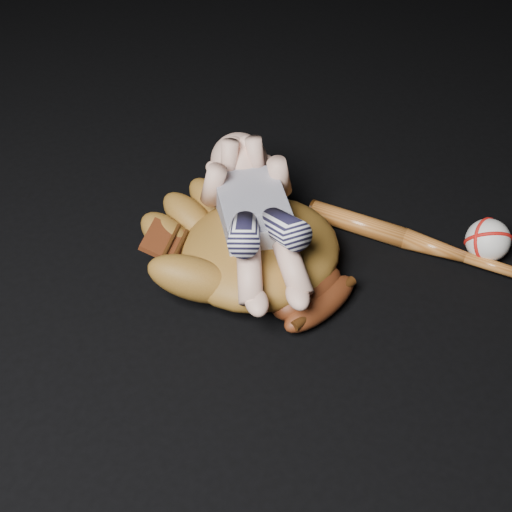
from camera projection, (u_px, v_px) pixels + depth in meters
name	position (u px, v px, depth m)	size (l,w,h in m)	color
baseball_glove	(260.00, 245.00, 1.11)	(0.36, 0.41, 0.13)	brown
newborn_baby	(257.00, 213.00, 1.07)	(0.18, 0.40, 0.16)	#DBA58D
baseball_bat	(417.00, 242.00, 1.18)	(0.04, 0.42, 0.04)	#A1561F
baseball	(488.00, 240.00, 1.16)	(0.08, 0.08, 0.08)	silver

